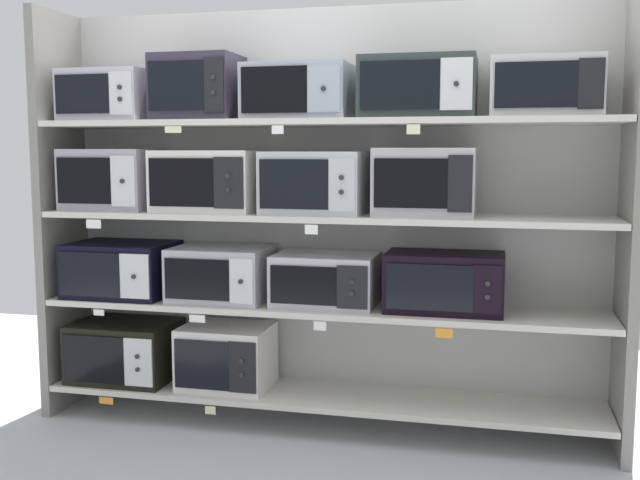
{
  "coord_description": "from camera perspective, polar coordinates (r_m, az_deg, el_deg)",
  "views": [
    {
      "loc": [
        0.89,
        -3.69,
        1.44
      ],
      "look_at": [
        0.0,
        0.0,
        0.99
      ],
      "focal_mm": 42.03,
      "sensor_mm": 36.0,
      "label": 1
    }
  ],
  "objects": [
    {
      "name": "price_tag_2",
      "position": [
        4.09,
        -16.49,
        -5.32
      ],
      "size": [
        0.06,
        0.0,
        0.03
      ],
      "primitive_type": "cube",
      "color": "white"
    },
    {
      "name": "microwave_0",
      "position": [
        4.34,
        -14.63,
        -8.14
      ],
      "size": [
        0.55,
        0.42,
        0.32
      ],
      "color": "black",
      "rests_on": "shelf_0"
    },
    {
      "name": "price_tag_5",
      "position": [
        3.57,
        9.44,
        -7.01
      ],
      "size": [
        0.08,
        0.0,
        0.04
      ],
      "primitive_type": "cube",
      "color": "orange"
    },
    {
      "name": "back_panel",
      "position": [
        4.05,
        0.82,
        1.9
      ],
      "size": [
        3.1,
        0.04,
        2.19
      ],
      "primitive_type": "cube",
      "color": "#B2B2AD",
      "rests_on": "ground"
    },
    {
      "name": "microwave_3",
      "position": [
        4.0,
        -7.49,
        -2.55
      ],
      "size": [
        0.5,
        0.42,
        0.28
      ],
      "color": "#A5A7AE",
      "rests_on": "shelf_1"
    },
    {
      "name": "microwave_14",
      "position": [
        3.7,
        16.79,
        11.07
      ],
      "size": [
        0.5,
        0.34,
        0.28
      ],
      "color": "#BEBDBD",
      "rests_on": "shelf_3"
    },
    {
      "name": "upright_left",
      "position": [
        4.4,
        -19.09,
        1.92
      ],
      "size": [
        0.05,
        0.46,
        2.19
      ],
      "primitive_type": "cube",
      "color": "gray",
      "rests_on": "ground"
    },
    {
      "name": "microwave_9",
      "position": [
        3.7,
        8.0,
        4.4
      ],
      "size": [
        0.49,
        0.34,
        0.33
      ],
      "color": "#BCB5C0",
      "rests_on": "shelf_2"
    },
    {
      "name": "price_tag_8",
      "position": [
        3.8,
        -11.12,
        8.25
      ],
      "size": [
        0.09,
        0.0,
        0.03
      ],
      "primitive_type": "cube",
      "color": "beige"
    },
    {
      "name": "microwave_2",
      "position": [
        4.24,
        -14.83,
        -2.15
      ],
      "size": [
        0.55,
        0.43,
        0.29
      ],
      "color": "black",
      "rests_on": "shelf_1"
    },
    {
      "name": "price_tag_7",
      "position": [
        3.58,
        -0.67,
        0.8
      ],
      "size": [
        0.06,
        0.0,
        0.05
      ],
      "primitive_type": "cube",
      "color": "white"
    },
    {
      "name": "price_tag_3",
      "position": [
        3.85,
        -9.33,
        -5.93
      ],
      "size": [
        0.08,
        0.0,
        0.04
      ],
      "primitive_type": "cube",
      "color": "white"
    },
    {
      "name": "price_tag_1",
      "position": [
        3.96,
        -8.35,
        -12.7
      ],
      "size": [
        0.06,
        0.0,
        0.04
      ],
      "primitive_type": "cube",
      "color": "beige"
    },
    {
      "name": "price_tag_4",
      "position": [
        3.65,
        -0.01,
        -6.57
      ],
      "size": [
        0.06,
        0.0,
        0.04
      ],
      "primitive_type": "cube",
      "color": "white"
    },
    {
      "name": "shelf_0",
      "position": [
        4.0,
        0.0,
        -11.78
      ],
      "size": [
        2.9,
        0.46,
        0.03
      ],
      "primitive_type": "cube",
      "color": "beige",
      "rests_on": "ground"
    },
    {
      "name": "shelf_1",
      "position": [
        3.88,
        0.0,
        -5.16
      ],
      "size": [
        2.9,
        0.46,
        0.03
      ],
      "primitive_type": "cube",
      "color": "beige"
    },
    {
      "name": "microwave_5",
      "position": [
        3.75,
        9.47,
        -3.18
      ],
      "size": [
        0.57,
        0.35,
        0.29
      ],
      "color": "black",
      "rests_on": "shelf_1"
    },
    {
      "name": "microwave_12",
      "position": [
        3.83,
        -1.65,
        11.19
      ],
      "size": [
        0.52,
        0.36,
        0.28
      ],
      "color": "#98A1AE",
      "rests_on": "shelf_3"
    },
    {
      "name": "microwave_8",
      "position": [
        3.8,
        -0.34,
        4.39
      ],
      "size": [
        0.5,
        0.42,
        0.31
      ],
      "color": "#B9BCBE",
      "rests_on": "shelf_2"
    },
    {
      "name": "microwave_7",
      "position": [
        3.97,
        -8.41,
        4.46
      ],
      "size": [
        0.53,
        0.41,
        0.32
      ],
      "color": "silver",
      "rests_on": "shelf_2"
    },
    {
      "name": "shelf_2",
      "position": [
        3.81,
        0.0,
        1.81
      ],
      "size": [
        2.9,
        0.46,
        0.03
      ],
      "primitive_type": "cube",
      "color": "beige"
    },
    {
      "name": "microwave_4",
      "position": [
        3.84,
        0.44,
        -3.04
      ],
      "size": [
        0.52,
        0.38,
        0.26
      ],
      "color": "#BCB4C2",
      "rests_on": "shelf_1"
    },
    {
      "name": "price_tag_0",
      "position": [
        4.2,
        -15.97,
        -11.68
      ],
      "size": [
        0.08,
        0.0,
        0.04
      ],
      "primitive_type": "cube",
      "color": "orange"
    },
    {
      "name": "shelf_3",
      "position": [
        3.8,
        0.0,
        8.93
      ],
      "size": [
        2.9,
        0.46,
        0.03
      ],
      "primitive_type": "cube",
      "color": "beige"
    },
    {
      "name": "upright_right",
      "position": [
        3.75,
        22.53,
        0.99
      ],
      "size": [
        0.05,
        0.46,
        2.19
      ],
      "primitive_type": "cube",
      "color": "gray",
      "rests_on": "ground"
    },
    {
      "name": "microwave_6",
      "position": [
        4.21,
        -15.49,
        4.47
      ],
      "size": [
        0.47,
        0.39,
        0.33
      ],
      "color": "#A29BAA",
      "rests_on": "shelf_2"
    },
    {
      "name": "price_tag_6",
      "position": [
        4.03,
        -16.86,
        1.18
      ],
      "size": [
        0.08,
        0.0,
        0.05
      ],
      "primitive_type": "cube",
      "color": "white"
    },
    {
      "name": "microwave_11",
      "position": [
        4.01,
        -9.28,
        11.35
      ],
      "size": [
        0.43,
        0.35,
        0.34
      ],
      "color": "#312939",
      "rests_on": "shelf_3"
    },
    {
      "name": "price_tag_9",
      "position": [
        3.61,
        -3.24,
        8.39
      ],
      "size": [
        0.06,
        0.0,
        0.04
      ],
      "primitive_type": "cube",
      "color": "white"
    },
    {
      "name": "microwave_10",
      "position": [
        4.22,
        -15.74,
        10.5
      ],
      "size": [
        0.46,
        0.36,
        0.27
      ],
      "color": "#B9B2C1",
      "rests_on": "shelf_3"
    },
    {
      "name": "microwave_13",
      "position": [
        3.72,
        7.51,
        11.41
      ],
      "size": [
        0.55,
        0.39,
        0.29
      ],
      "color": "#293433",
      "rests_on": "shelf_3"
    },
    {
      "name": "microwave_1",
      "position": [
        4.09,
        -7.14,
        -8.78
      ],
      "size": [
        0.47,
        0.38,
        0.33
      ],
      "color": "silver",
      "rests_on": "shelf_0"
    },
    {
      "name": "price_tag_10",
      "position": [
        3.48,
        7.13,
        8.36
      ],
      "size": [
        0.06,
        0.0,
        0.05
      ],
      "primitive_type": "cube",
      "color": "beige"
    }
  ]
}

